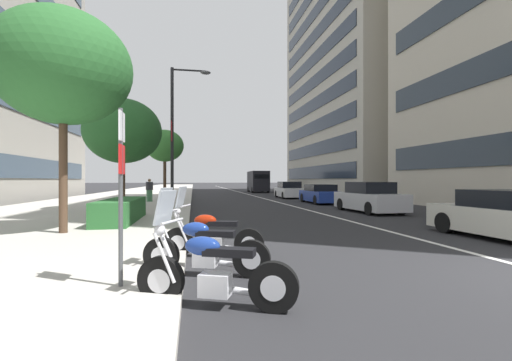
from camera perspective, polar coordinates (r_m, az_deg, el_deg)
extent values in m
cube|color=#B2ADA3|center=(34.68, -19.15, -2.43)|extent=(160.00, 10.33, 0.15)
cube|color=silver|center=(39.73, -1.66, -2.21)|extent=(110.00, 0.16, 0.01)
cylinder|color=black|center=(4.79, -15.43, -15.54)|extent=(0.34, 0.62, 0.61)
cylinder|color=silver|center=(4.79, -15.43, -15.54)|extent=(0.24, 0.33, 0.31)
cylinder|color=black|center=(4.36, 2.94, -17.15)|extent=(0.34, 0.62, 0.61)
cylinder|color=silver|center=(4.36, 2.94, -17.15)|extent=(0.24, 0.33, 0.31)
cube|color=silver|center=(4.52, -6.73, -16.70)|extent=(0.38, 0.45, 0.28)
cube|color=black|center=(4.37, -4.44, -11.68)|extent=(0.44, 0.68, 0.10)
ellipsoid|color=navy|center=(4.47, -8.84, -10.64)|extent=(0.39, 0.52, 0.24)
cylinder|color=silver|center=(4.62, -14.93, -12.22)|extent=(0.16, 0.31, 0.64)
cylinder|color=silver|center=(4.75, -14.16, -11.89)|extent=(0.16, 0.31, 0.64)
cylinder|color=silver|center=(4.58, -13.64, -6.58)|extent=(0.57, 0.26, 0.04)
sphere|color=silver|center=(4.67, -15.66, -7.93)|extent=(0.14, 0.14, 0.14)
cube|color=#B2BCC6|center=(4.60, -14.77, -4.29)|extent=(0.45, 0.28, 0.44)
cylinder|color=silver|center=(4.61, -2.68, -17.77)|extent=(0.34, 0.67, 0.16)
cylinder|color=black|center=(6.24, -15.38, -11.84)|extent=(0.32, 0.62, 0.62)
cylinder|color=silver|center=(6.24, -15.38, -11.84)|extent=(0.23, 0.34, 0.31)
cylinder|color=black|center=(5.77, -0.73, -12.82)|extent=(0.32, 0.62, 0.62)
cylinder|color=silver|center=(5.77, -0.73, -12.82)|extent=(0.23, 0.34, 0.31)
cube|color=silver|center=(5.96, -8.36, -12.55)|extent=(0.37, 0.45, 0.28)
cube|color=black|center=(5.83, -6.65, -8.68)|extent=(0.42, 0.68, 0.10)
ellipsoid|color=navy|center=(5.93, -9.94, -7.95)|extent=(0.38, 0.51, 0.24)
cylinder|color=silver|center=(6.08, -14.97, -9.21)|extent=(0.15, 0.31, 0.64)
cylinder|color=silver|center=(6.21, -14.43, -9.01)|extent=(0.15, 0.31, 0.64)
cylinder|color=silver|center=(6.06, -14.01, -4.92)|extent=(0.58, 0.24, 0.04)
sphere|color=silver|center=(6.14, -15.55, -5.97)|extent=(0.14, 0.14, 0.14)
cube|color=#B2BCC6|center=(6.09, -14.87, -3.19)|extent=(0.45, 0.26, 0.44)
cylinder|color=silver|center=(6.04, -5.33, -13.44)|extent=(0.32, 0.68, 0.16)
cylinder|color=black|center=(7.44, -12.71, -9.92)|extent=(0.28, 0.62, 0.61)
cylinder|color=silver|center=(7.44, -12.71, -9.92)|extent=(0.21, 0.33, 0.31)
cylinder|color=black|center=(7.12, -1.13, -10.37)|extent=(0.28, 0.62, 0.61)
cylinder|color=silver|center=(7.12, -1.13, -10.37)|extent=(0.21, 0.33, 0.31)
cube|color=silver|center=(7.25, -7.06, -10.31)|extent=(0.35, 0.44, 0.28)
cube|color=black|center=(7.15, -5.64, -7.09)|extent=(0.39, 0.68, 0.10)
ellipsoid|color=#991E0A|center=(7.22, -8.38, -6.54)|extent=(0.36, 0.51, 0.24)
cylinder|color=silver|center=(7.30, -12.29, -7.68)|extent=(0.13, 0.32, 0.64)
cylinder|color=silver|center=(7.44, -11.95, -7.54)|extent=(0.13, 0.32, 0.64)
cylinder|color=silver|center=(7.30, -11.52, -4.10)|extent=(0.59, 0.20, 0.04)
sphere|color=silver|center=(7.36, -12.86, -5.00)|extent=(0.14, 0.14, 0.14)
cube|color=#B2BCC6|center=(7.32, -12.27, -2.68)|extent=(0.46, 0.24, 0.44)
cylinder|color=silver|center=(7.35, -4.64, -11.01)|extent=(0.27, 0.68, 0.16)
cube|color=beige|center=(11.52, 36.20, -5.39)|extent=(4.17, 1.89, 0.70)
cube|color=black|center=(11.41, 36.58, -2.47)|extent=(2.15, 1.68, 0.47)
cylinder|color=black|center=(11.94, 28.73, -6.12)|extent=(0.63, 0.24, 0.62)
cylinder|color=black|center=(13.03, 34.04, -5.60)|extent=(0.63, 0.24, 0.62)
cube|color=#B7B7BC|center=(18.05, 18.20, -3.25)|extent=(4.35, 1.91, 0.80)
cube|color=black|center=(17.98, 18.29, -1.11)|extent=(2.15, 1.70, 0.55)
cylinder|color=black|center=(18.93, 13.91, -3.82)|extent=(0.63, 0.24, 0.62)
cylinder|color=black|center=(19.69, 18.12, -3.67)|extent=(0.63, 0.24, 0.62)
cylinder|color=black|center=(16.44, 18.29, -4.41)|extent=(0.63, 0.24, 0.62)
cylinder|color=black|center=(17.31, 22.89, -4.19)|extent=(0.63, 0.24, 0.62)
cube|color=navy|center=(24.19, 10.59, -2.52)|extent=(4.61, 1.92, 0.69)
cube|color=black|center=(24.21, 10.56, -1.17)|extent=(2.33, 1.70, 0.45)
cylinder|color=black|center=(25.39, 7.75, -2.82)|extent=(0.63, 0.24, 0.62)
cylinder|color=black|center=(25.89, 11.19, -2.77)|extent=(0.63, 0.24, 0.62)
cylinder|color=black|center=(22.52, 9.90, -3.19)|extent=(0.63, 0.24, 0.62)
cylinder|color=black|center=(23.08, 13.71, -3.11)|extent=(0.63, 0.24, 0.62)
cube|color=silver|center=(30.66, 5.48, -1.92)|extent=(4.38, 1.96, 0.75)
cube|color=black|center=(30.57, 5.51, -0.70)|extent=(2.22, 1.74, 0.55)
cylinder|color=black|center=(31.88, 3.42, -2.23)|extent=(0.63, 0.24, 0.62)
cylinder|color=black|center=(32.25, 6.30, -2.20)|extent=(0.63, 0.24, 0.62)
cylinder|color=black|center=(29.09, 4.57, -2.45)|extent=(0.63, 0.24, 0.62)
cylinder|color=black|center=(29.50, 7.70, -2.42)|extent=(0.63, 0.24, 0.62)
cube|color=black|center=(45.14, 0.32, -0.07)|extent=(5.98, 2.33, 2.51)
cube|color=black|center=(42.24, 0.93, 0.67)|extent=(0.10, 1.80, 0.56)
cylinder|color=black|center=(47.01, -1.22, -1.42)|extent=(0.73, 0.28, 0.72)
cylinder|color=black|center=(47.30, 1.11, -1.41)|extent=(0.73, 0.28, 0.72)
cylinder|color=black|center=(43.03, -0.54, -1.56)|extent=(0.73, 0.28, 0.72)
cylinder|color=black|center=(43.34, 2.00, -1.55)|extent=(0.73, 0.28, 0.72)
cylinder|color=#47494C|center=(5.06, -21.45, -2.57)|extent=(0.06, 0.06, 2.43)
cube|color=silver|center=(5.10, -21.29, 8.32)|extent=(0.32, 0.02, 0.40)
cube|color=red|center=(5.06, -21.29, 3.26)|extent=(0.32, 0.02, 0.40)
cylinder|color=#232326|center=(20.42, -13.69, 7.08)|extent=(0.18, 0.18, 7.87)
cylinder|color=#232326|center=(21.20, -11.02, 17.44)|extent=(0.10, 1.89, 0.10)
ellipsoid|color=slate|center=(21.19, -8.34, 17.22)|extent=(0.44, 0.60, 0.20)
cube|color=#B21E23|center=(20.11, -13.75, 7.93)|extent=(0.56, 0.03, 1.10)
cube|color=#B21E23|center=(20.80, -13.64, 7.67)|extent=(0.56, 0.03, 1.10)
cube|color=#28602D|center=(13.10, -21.36, -4.57)|extent=(4.29, 1.10, 0.77)
cylinder|color=#473323|center=(10.84, -29.24, 0.77)|extent=(0.22, 0.22, 3.16)
ellipsoid|color=#265B28|center=(11.26, -29.26, 15.93)|extent=(3.64, 3.64, 3.09)
cylinder|color=#473323|center=(18.42, -21.13, -0.57)|extent=(0.22, 0.22, 2.48)
ellipsoid|color=#265B28|center=(18.58, -21.13, 7.63)|extent=(3.77, 3.77, 3.21)
cylinder|color=#473323|center=(25.46, -14.84, 0.08)|extent=(0.22, 0.22, 2.89)
ellipsoid|color=#387A33|center=(25.57, -14.84, 5.57)|extent=(2.67, 2.67, 2.27)
cube|color=#3F724C|center=(24.22, -17.20, -2.42)|extent=(0.37, 0.40, 0.78)
cube|color=#2D2D33|center=(24.20, -17.20, -0.86)|extent=(0.42, 0.48, 0.54)
sphere|color=#8C6647|center=(24.19, -17.20, 0.03)|extent=(0.21, 0.21, 0.21)
cube|color=#B7B2A3|center=(47.23, 20.12, 17.34)|extent=(23.83, 17.48, 31.22)
cube|color=#232D3D|center=(41.37, 9.57, 1.33)|extent=(21.45, 0.08, 1.50)
cube|color=#232D3D|center=(41.51, 9.57, 5.04)|extent=(21.45, 0.08, 1.50)
cube|color=#232D3D|center=(41.83, 9.57, 8.71)|extent=(21.45, 0.08, 1.50)
cube|color=#232D3D|center=(42.31, 9.57, 12.30)|extent=(21.45, 0.08, 1.50)
cube|color=#232D3D|center=(42.96, 9.57, 15.80)|extent=(21.45, 0.08, 1.50)
cube|color=#232D3D|center=(43.77, 9.57, 19.19)|extent=(21.45, 0.08, 1.50)
cube|color=#232D3D|center=(44.72, 9.57, 22.44)|extent=(21.45, 0.08, 1.50)
cube|color=#232D3D|center=(45.81, 9.58, 25.55)|extent=(21.45, 0.08, 1.50)
cube|color=#384756|center=(27.94, -34.51, 1.86)|extent=(25.94, 0.08, 1.50)
cube|color=#384756|center=(28.42, -34.52, 10.80)|extent=(25.94, 0.08, 1.50)
cube|color=#384756|center=(29.57, -34.53, 19.26)|extent=(25.94, 0.08, 1.50)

